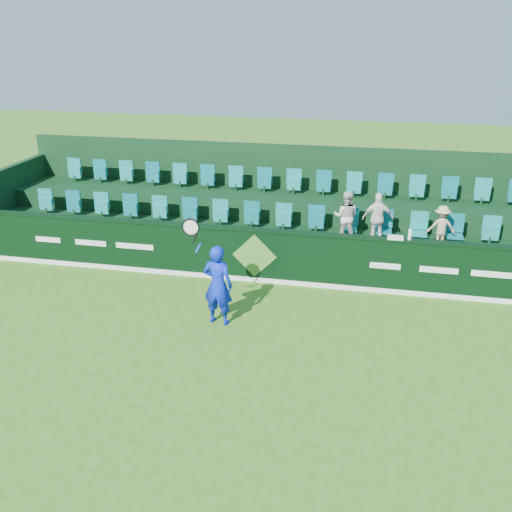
% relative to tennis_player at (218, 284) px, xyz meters
% --- Properties ---
extents(ground, '(60.00, 60.00, 0.00)m').
position_rel_tennis_player_xyz_m(ground, '(0.33, -1.73, -0.89)').
color(ground, '#356A19').
rests_on(ground, ground).
extents(sponsor_hoarding, '(16.00, 0.25, 1.35)m').
position_rel_tennis_player_xyz_m(sponsor_hoarding, '(0.34, 2.27, -0.22)').
color(sponsor_hoarding, black).
rests_on(sponsor_hoarding, ground).
extents(stand_tier_front, '(16.00, 2.00, 0.80)m').
position_rel_tennis_player_xyz_m(stand_tier_front, '(0.33, 3.37, -0.49)').
color(stand_tier_front, black).
rests_on(stand_tier_front, ground).
extents(stand_tier_back, '(16.00, 1.80, 1.30)m').
position_rel_tennis_player_xyz_m(stand_tier_back, '(0.33, 5.27, -0.24)').
color(stand_tier_back, black).
rests_on(stand_tier_back, ground).
extents(stand_rear, '(16.00, 4.10, 2.60)m').
position_rel_tennis_player_xyz_m(stand_rear, '(0.33, 5.72, 0.32)').
color(stand_rear, black).
rests_on(stand_rear, ground).
extents(seat_row_front, '(13.50, 0.50, 0.60)m').
position_rel_tennis_player_xyz_m(seat_row_front, '(0.33, 3.77, 0.21)').
color(seat_row_front, '#15847E').
rests_on(seat_row_front, stand_tier_front).
extents(seat_row_back, '(13.50, 0.50, 0.60)m').
position_rel_tennis_player_xyz_m(seat_row_back, '(0.33, 5.57, 0.71)').
color(seat_row_back, '#15847E').
rests_on(seat_row_back, stand_tier_back).
extents(tennis_player, '(1.10, 0.50, 2.40)m').
position_rel_tennis_player_xyz_m(tennis_player, '(0.00, 0.00, 0.00)').
color(tennis_player, '#0B22C8').
rests_on(tennis_player, ground).
extents(spectator_left, '(0.65, 0.52, 1.29)m').
position_rel_tennis_player_xyz_m(spectator_left, '(2.41, 3.39, 0.55)').
color(spectator_left, silver).
rests_on(spectator_left, stand_tier_front).
extents(spectator_middle, '(0.79, 0.40, 1.29)m').
position_rel_tennis_player_xyz_m(spectator_middle, '(3.19, 3.39, 0.55)').
color(spectator_middle, white).
rests_on(spectator_middle, stand_tier_front).
extents(spectator_right, '(0.72, 0.46, 1.06)m').
position_rel_tennis_player_xyz_m(spectator_right, '(4.72, 3.39, 0.44)').
color(spectator_right, tan).
rests_on(spectator_right, stand_tier_front).
extents(towel, '(0.35, 0.23, 0.05)m').
position_rel_tennis_player_xyz_m(towel, '(3.60, 2.27, 0.48)').
color(towel, white).
rests_on(towel, sponsor_hoarding).
extents(drinks_bottle, '(0.08, 0.08, 0.25)m').
position_rel_tennis_player_xyz_m(drinks_bottle, '(3.92, 2.27, 0.58)').
color(drinks_bottle, white).
rests_on(drinks_bottle, sponsor_hoarding).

